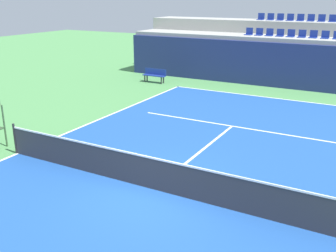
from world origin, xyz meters
The scene contains 13 objects.
ground_plane centered at (0.00, 0.00, 0.00)m, with size 80.00×80.00×0.00m, color #4C8C4C.
court_surface centered at (0.00, 0.00, 0.01)m, with size 11.00×24.00×0.01m, color #1E4C99.
baseline_far centered at (0.00, 11.95, 0.01)m, with size 11.00×0.10×0.00m, color white.
sideline_left centered at (-5.45, 0.00, 0.01)m, with size 0.10×24.00×0.00m, color white.
service_line_far centered at (0.00, 6.40, 0.01)m, with size 8.26×0.10×0.00m, color white.
centre_service_line centered at (0.00, 3.20, 0.01)m, with size 0.10×6.40×0.00m, color white.
back_wall centered at (0.00, 14.68, 1.30)m, with size 20.55×0.30×2.60m, color navy.
stands_tier_lower centered at (0.00, 16.03, 1.41)m, with size 20.55×2.40×2.83m, color #9E9E99.
stands_tier_upper centered at (0.00, 18.43, 1.81)m, with size 20.55×2.40×3.63m, color #9E9E99.
seating_row_lower centered at (0.00, 16.12, 2.95)m, with size 5.62×0.44×0.44m.
seating_row_upper centered at (0.00, 18.52, 3.75)m, with size 5.62×0.44×0.44m.
tennis_net centered at (0.00, 0.00, 0.51)m, with size 11.08×0.08×1.07m.
player_bench centered at (-7.29, 12.35, 0.51)m, with size 1.50×0.40×0.85m.
Camera 1 is at (5.14, -8.47, 5.19)m, focal length 41.92 mm.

